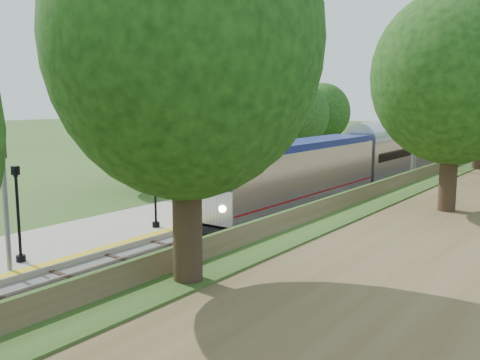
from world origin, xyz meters
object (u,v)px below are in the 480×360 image
Objects in this scene: lamppost_mid at (18,220)px; signal_platform at (4,186)px; signal_gantry at (472,122)px; station_building at (227,134)px; lamppost_far at (155,194)px; signal_farside at (413,148)px.

lamppost_mid is 0.73× the size of signal_platform.
signal_gantry reaches higher than signal_platform.
station_building is 1.02× the size of signal_gantry.
signal_farside reaches higher than lamppost_far.
lamppost_far is (0.22, 8.06, -0.00)m from lamppost_mid.
station_building is 2.04× the size of lamppost_far.
signal_platform is (0.45, -8.99, 1.67)m from lamppost_far.
station_building reaches higher than signal_farside.
signal_gantry is at bearing 96.77° from signal_farside.
lamppost_far is 17.01m from signal_farside.
station_building is 30.33m from lamppost_mid.
signal_gantry is 45.80m from lamppost_far.
signal_farside is (9.55, 13.93, 2.00)m from lamppost_far.
signal_gantry is at bearing 83.54° from lamppost_mid.
station_building reaches higher than signal_platform.
station_building is at bearing -123.38° from signal_gantry.
station_building is 1.48× the size of signal_platform.
lamppost_far is 0.62× the size of signal_farside.
signal_platform is at bearing -95.64° from signal_gantry.
signal_gantry is 53.82m from lamppost_mid.
signal_farside is (9.77, 21.99, 2.00)m from lamppost_mid.
signal_farside reaches higher than signal_platform.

